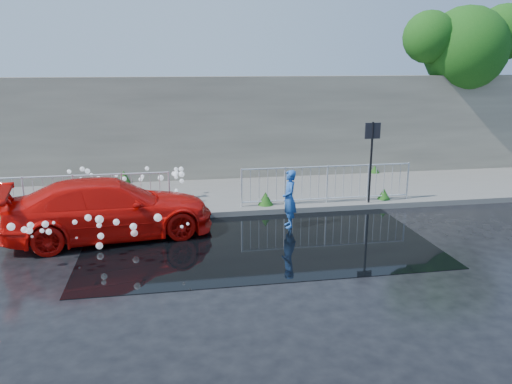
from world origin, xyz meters
The scene contains 13 objects.
ground centered at (0.00, 0.00, 0.00)m, with size 90.00×90.00×0.00m, color black.
pavement centered at (0.00, 5.00, 0.07)m, with size 30.00×4.00×0.15m, color #60605C.
curb centered at (0.00, 3.00, 0.08)m, with size 30.00×0.25×0.16m, color #60605C.
retaining_wall centered at (0.00, 7.20, 1.90)m, with size 30.00×0.60×3.50m, color #635F53.
puddle centered at (0.50, 1.00, 0.01)m, with size 8.00×5.00×0.01m, color black.
sign_post centered at (4.20, 3.10, 1.72)m, with size 0.45×0.06×2.50m.
tree centered at (9.57, 7.41, 4.74)m, with size 4.97×3.08×6.22m.
railing_left centered at (-4.00, 3.35, 0.74)m, with size 5.05×0.05×1.10m.
railing_right centered at (3.00, 3.35, 0.74)m, with size 5.05×0.05×1.10m.
weeds centered at (-0.32, 4.57, 0.33)m, with size 12.17×3.93×0.42m.
water_spray centered at (-2.76, 2.68, 0.69)m, with size 3.75×5.61×1.14m.
red_car centered at (-2.92, 1.83, 0.71)m, with size 1.99×4.88×1.42m, color red.
person centered at (1.50, 1.80, 0.75)m, with size 0.54×0.36×1.49m, color #2357AF.
Camera 1 is at (-1.46, -10.09, 4.11)m, focal length 35.00 mm.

